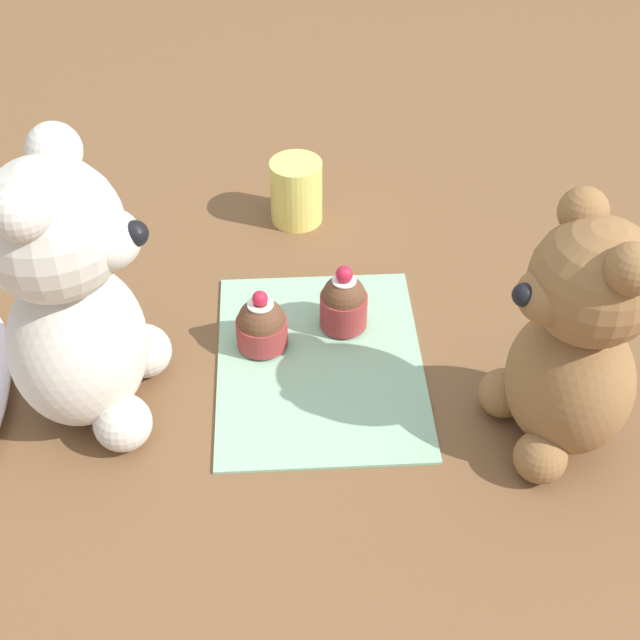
{
  "coord_description": "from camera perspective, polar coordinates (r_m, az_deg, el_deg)",
  "views": [
    {
      "loc": [
        -0.61,
        0.03,
        0.6
      ],
      "look_at": [
        0.0,
        0.0,
        0.06
      ],
      "focal_mm": 50.0,
      "sensor_mm": 36.0,
      "label": 1
    }
  ],
  "objects": [
    {
      "name": "ground_plane",
      "position": [
        0.85,
        0.0,
        -2.8
      ],
      "size": [
        4.0,
        4.0,
        0.0
      ],
      "primitive_type": "plane",
      "color": "brown"
    },
    {
      "name": "teddy_bear_tan",
      "position": [
        0.74,
        16.01,
        -1.44
      ],
      "size": [
        0.13,
        0.13,
        0.23
      ],
      "rotation": [
        0.0,
        0.0,
        3.35
      ],
      "color": "olive",
      "rests_on": "ground_plane"
    },
    {
      "name": "cupcake_near_cream_bear",
      "position": [
        0.85,
        -3.76,
        -0.32
      ],
      "size": [
        0.05,
        0.05,
        0.06
      ],
      "color": "#993333",
      "rests_on": "knitted_placemat"
    },
    {
      "name": "cupcake_near_tan_bear",
      "position": [
        0.87,
        1.53,
        1.16
      ],
      "size": [
        0.05,
        0.05,
        0.07
      ],
      "color": "#993333",
      "rests_on": "knitted_placemat"
    },
    {
      "name": "knitted_placemat",
      "position": [
        0.85,
        0.0,
        -2.66
      ],
      "size": [
        0.26,
        0.2,
        0.01
      ],
      "primitive_type": "cube",
      "color": "#8EBC99",
      "rests_on": "ground_plane"
    },
    {
      "name": "juice_glass",
      "position": [
        1.01,
        -1.53,
        8.23
      ],
      "size": [
        0.06,
        0.06,
        0.07
      ],
      "primitive_type": "cylinder",
      "color": "#EADB66",
      "rests_on": "ground_plane"
    },
    {
      "name": "teddy_bear_cream",
      "position": [
        0.76,
        -15.56,
        1.21
      ],
      "size": [
        0.15,
        0.14,
        0.26
      ],
      "rotation": [
        0.0,
        0.0,
        -0.12
      ],
      "color": "beige",
      "rests_on": "ground_plane"
    }
  ]
}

